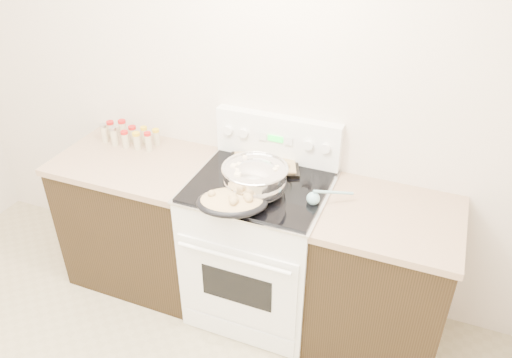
% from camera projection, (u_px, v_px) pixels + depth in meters
% --- Properties ---
extents(counter_left, '(0.93, 0.67, 0.92)m').
position_uv_depth(counter_left, '(143.00, 218.00, 3.30)').
color(counter_left, black).
rests_on(counter_left, ground).
extents(counter_right, '(0.73, 0.67, 0.92)m').
position_uv_depth(counter_right, '(380.00, 280.00, 2.81)').
color(counter_right, black).
rests_on(counter_right, ground).
extents(kitchen_range, '(0.78, 0.73, 1.22)m').
position_uv_depth(kitchen_range, '(259.00, 246.00, 3.02)').
color(kitchen_range, white).
rests_on(kitchen_range, ground).
extents(mixing_bowl, '(0.37, 0.37, 0.21)m').
position_uv_depth(mixing_bowl, '(255.00, 180.00, 2.65)').
color(mixing_bowl, silver).
rests_on(mixing_bowl, kitchen_range).
extents(roasting_pan, '(0.44, 0.38, 0.11)m').
position_uv_depth(roasting_pan, '(232.00, 201.00, 2.54)').
color(roasting_pan, black).
rests_on(roasting_pan, kitchen_range).
extents(baking_sheet, '(0.47, 0.40, 0.06)m').
position_uv_depth(baking_sheet, '(264.00, 164.00, 2.91)').
color(baking_sheet, black).
rests_on(baking_sheet, kitchen_range).
extents(wooden_spoon, '(0.20, 0.19, 0.04)m').
position_uv_depth(wooden_spoon, '(241.00, 181.00, 2.77)').
color(wooden_spoon, '#B08250').
rests_on(wooden_spoon, kitchen_range).
extents(blue_ladle, '(0.22, 0.17, 0.09)m').
position_uv_depth(blue_ladle, '(316.00, 198.00, 2.60)').
color(blue_ladle, '#7AACB6').
rests_on(blue_ladle, kitchen_range).
extents(spice_jars, '(0.38, 0.15, 0.13)m').
position_uv_depth(spice_jars, '(128.00, 135.00, 3.19)').
color(spice_jars, '#BFB28C').
rests_on(spice_jars, counter_left).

